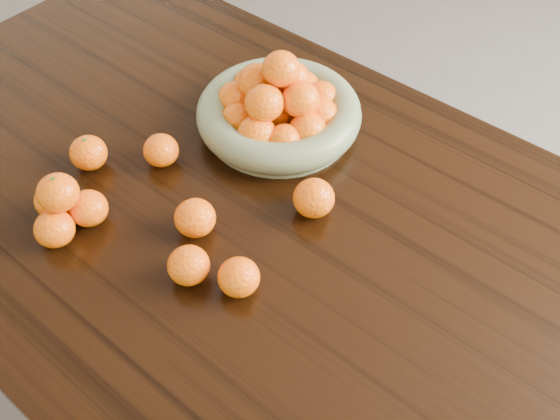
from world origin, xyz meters
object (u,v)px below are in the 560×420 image
Objects in this scene: fruit_bowl at (278,109)px; loose_orange_0 at (89,153)px; orange_pyramid at (64,207)px; dining_table at (294,267)px.

loose_orange_0 is (-0.21, -0.32, -0.01)m from fruit_bowl.
fruit_bowl is at bearing 74.69° from orange_pyramid.
orange_pyramid is at bearing -54.27° from loose_orange_0.
dining_table is 0.33m from fruit_bowl.
loose_orange_0 is (-0.09, 0.12, -0.01)m from orange_pyramid.
fruit_bowl is 4.67× the size of loose_orange_0.
fruit_bowl is 0.46m from orange_pyramid.
dining_table is 5.93× the size of fruit_bowl.
fruit_bowl is at bearing 56.83° from loose_orange_0.
dining_table is at bearing 35.08° from orange_pyramid.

